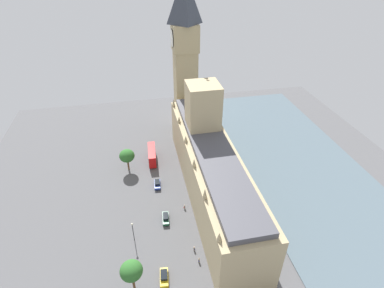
% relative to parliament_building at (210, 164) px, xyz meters
% --- Properties ---
extents(ground_plane, '(144.04, 144.04, 0.00)m').
position_rel_parliament_building_xyz_m(ground_plane, '(1.99, 1.87, -9.63)').
color(ground_plane, '#565659').
extents(river_thames, '(41.65, 129.64, 0.25)m').
position_rel_parliament_building_xyz_m(river_thames, '(-34.20, 1.87, -9.51)').
color(river_thames, slate).
rests_on(river_thames, ground).
extents(parliament_building, '(14.03, 67.26, 31.19)m').
position_rel_parliament_building_xyz_m(parliament_building, '(0.00, 0.00, 0.00)').
color(parliament_building, tan).
rests_on(parliament_building, ground).
extents(clock_tower, '(9.28, 9.28, 59.04)m').
position_rel_parliament_building_xyz_m(clock_tower, '(0.29, -38.11, 20.93)').
color(clock_tower, tan).
rests_on(clock_tower, ground).
extents(double_decker_bus_by_river_gate, '(3.08, 10.61, 4.75)m').
position_rel_parliament_building_xyz_m(double_decker_bus_by_river_gate, '(16.25, -18.38, -7.00)').
color(double_decker_bus_by_river_gate, red).
rests_on(double_decker_bus_by_river_gate, ground).
extents(car_blue_trailing, '(2.25, 4.66, 1.74)m').
position_rel_parliament_building_xyz_m(car_blue_trailing, '(15.92, -4.36, -8.74)').
color(car_blue_trailing, navy).
rests_on(car_blue_trailing, ground).
extents(car_dark_green_far_end, '(2.12, 4.85, 1.74)m').
position_rel_parliament_building_xyz_m(car_dark_green_far_end, '(15.14, 10.49, -8.74)').
color(car_dark_green_far_end, '#19472D').
rests_on(car_dark_green_far_end, ground).
extents(car_yellow_cab_under_trees, '(2.37, 4.85, 1.74)m').
position_rel_parliament_building_xyz_m(car_yellow_cab_under_trees, '(17.77, 28.24, -8.74)').
color(car_yellow_cab_under_trees, gold).
rests_on(car_yellow_cab_under_trees, ground).
extents(pedestrian_midblock, '(0.48, 0.58, 1.50)m').
position_rel_parliament_building_xyz_m(pedestrian_midblock, '(9.33, 21.92, -8.96)').
color(pedestrian_midblock, gray).
rests_on(pedestrian_midblock, ground).
extents(pedestrian_kerbside, '(0.53, 0.62, 1.51)m').
position_rel_parliament_building_xyz_m(pedestrian_kerbside, '(8.88, 25.44, -8.95)').
color(pedestrian_kerbside, gray).
rests_on(pedestrian_kerbside, ground).
extents(pedestrian_near_tower, '(0.66, 0.64, 1.58)m').
position_rel_parliament_building_xyz_m(pedestrian_near_tower, '(9.14, 7.16, -8.92)').
color(pedestrian_near_tower, gray).
rests_on(pedestrian_near_tower, ground).
extents(plane_tree_opposite_hall, '(4.94, 4.94, 9.07)m').
position_rel_parliament_building_xyz_m(plane_tree_opposite_hall, '(24.61, 29.35, -2.73)').
color(plane_tree_opposite_hall, brown).
rests_on(plane_tree_opposite_hall, ground).
extents(plane_tree_corner, '(5.10, 5.10, 8.12)m').
position_rel_parliament_building_xyz_m(plane_tree_corner, '(24.71, -14.73, -3.72)').
color(plane_tree_corner, brown).
rests_on(plane_tree_corner, ground).
extents(street_lamp_leading, '(0.56, 0.56, 6.43)m').
position_rel_parliament_building_xyz_m(street_lamp_leading, '(24.10, 15.66, -5.15)').
color(street_lamp_leading, black).
rests_on(street_lamp_leading, ground).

